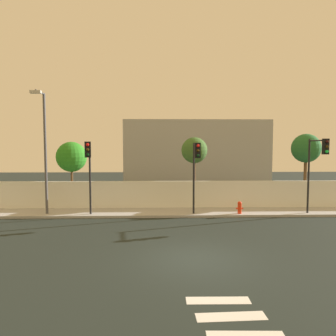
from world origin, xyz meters
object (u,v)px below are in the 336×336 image
object	(u,v)px
roadside_tree_leftmost	(71,157)
roadside_tree_midright	(306,149)
traffic_light_center	(89,162)
traffic_light_right	(318,159)
street_lamp_curbside	(44,145)
roadside_tree_midleft	(194,151)
traffic_light_left	(196,163)
fire_hydrant	(240,207)

from	to	relation	value
roadside_tree_leftmost	roadside_tree_midright	distance (m)	17.00
traffic_light_center	traffic_light_right	world-z (taller)	traffic_light_right
street_lamp_curbside	roadside_tree_midleft	distance (m)	10.12
traffic_light_left	roadside_tree_midright	size ratio (longest dim) A/B	0.84
traffic_light_left	roadside_tree_midright	distance (m)	9.44
traffic_light_center	roadside_tree_midright	size ratio (longest dim) A/B	0.85
traffic_light_left	roadside_tree_midleft	world-z (taller)	roadside_tree_midleft
street_lamp_curbside	fire_hydrant	size ratio (longest dim) A/B	9.63
traffic_light_right	roadside_tree_midright	size ratio (longest dim) A/B	0.88
roadside_tree_midleft	fire_hydrant	bearing A→B (deg)	-56.50
traffic_light_center	street_lamp_curbside	xyz separation A→B (m)	(-2.82, 0.74, 1.01)
street_lamp_curbside	roadside_tree_leftmost	world-z (taller)	street_lamp_curbside
roadside_tree_midright	fire_hydrant	bearing A→B (deg)	-147.47
traffic_light_right	roadside_tree_leftmost	bearing A→B (deg)	164.44
traffic_light_right	roadside_tree_leftmost	world-z (taller)	traffic_light_right
traffic_light_center	roadside_tree_midright	xyz separation A→B (m)	(14.82, 4.25, 0.71)
traffic_light_left	street_lamp_curbside	world-z (taller)	street_lamp_curbside
roadside_tree_midleft	traffic_light_center	bearing A→B (deg)	-147.43
traffic_light_right	traffic_light_center	bearing A→B (deg)	179.52
traffic_light_left	street_lamp_curbside	bearing A→B (deg)	176.91
roadside_tree_midright	roadside_tree_midleft	bearing A→B (deg)	180.00
roadside_tree_midright	street_lamp_curbside	bearing A→B (deg)	-168.73
roadside_tree_leftmost	roadside_tree_midright	xyz separation A→B (m)	(16.99, 0.00, 0.59)
traffic_light_left	traffic_light_right	bearing A→B (deg)	-2.83
roadside_tree_midleft	roadside_tree_midright	size ratio (longest dim) A/B	0.95
traffic_light_center	roadside_tree_midleft	bearing A→B (deg)	32.57
traffic_light_center	traffic_light_right	xyz separation A→B (m)	(13.50, -0.11, 0.13)
fire_hydrant	roadside_tree_midright	distance (m)	7.68
traffic_light_left	traffic_light_center	bearing A→B (deg)	-177.79
roadside_tree_leftmost	roadside_tree_midright	size ratio (longest dim) A/B	0.89
street_lamp_curbside	roadside_tree_leftmost	bearing A→B (deg)	79.50
roadside_tree_leftmost	traffic_light_left	bearing A→B (deg)	-25.29
traffic_light_right	roadside_tree_midleft	bearing A→B (deg)	147.48
traffic_light_right	roadside_tree_leftmost	size ratio (longest dim) A/B	0.99
traffic_light_right	roadside_tree_leftmost	distance (m)	16.27
roadside_tree_midleft	roadside_tree_midright	distance (m)	8.16
traffic_light_right	fire_hydrant	bearing A→B (deg)	170.95
traffic_light_center	roadside_tree_midright	bearing A→B (deg)	16.01
street_lamp_curbside	traffic_light_left	bearing A→B (deg)	-3.09
traffic_light_left	street_lamp_curbside	distance (m)	9.21
traffic_light_center	street_lamp_curbside	distance (m)	3.09
traffic_light_left	roadside_tree_leftmost	xyz separation A→B (m)	(-8.48, 4.01, 0.19)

